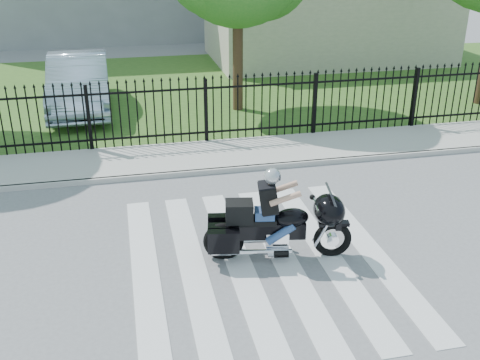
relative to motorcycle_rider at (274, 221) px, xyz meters
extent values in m
plane|color=slate|center=(-0.24, -0.10, -0.71)|extent=(120.00, 120.00, 0.00)
cube|color=#ADAAA3|center=(-0.24, 4.90, -0.65)|extent=(40.00, 2.00, 0.12)
cube|color=#ADAAA3|center=(-0.24, 3.90, -0.65)|extent=(40.00, 0.12, 0.12)
cube|color=#2E541C|center=(-0.24, 11.90, -0.70)|extent=(40.00, 12.00, 0.02)
cube|color=black|center=(-0.24, 5.90, -0.36)|extent=(26.00, 0.04, 0.05)
cube|color=black|center=(-0.24, 5.90, 0.84)|extent=(26.00, 0.04, 0.05)
cylinder|color=#382316|center=(1.26, 8.90, 1.37)|extent=(0.32, 0.32, 4.16)
cube|color=beige|center=(6.76, 15.90, 1.04)|extent=(10.00, 6.00, 3.50)
torus|color=black|center=(1.02, -0.18, -0.38)|extent=(0.69, 0.24, 0.68)
torus|color=black|center=(-0.86, 0.15, -0.38)|extent=(0.73, 0.27, 0.71)
cube|color=black|center=(-0.09, 0.02, -0.17)|extent=(1.29, 0.45, 0.29)
ellipsoid|color=black|center=(0.30, -0.05, 0.06)|extent=(0.67, 0.49, 0.32)
cube|color=black|center=(-0.28, 0.05, 0.02)|extent=(0.68, 0.42, 0.10)
cube|color=silver|center=(0.05, -0.01, -0.33)|extent=(0.44, 0.36, 0.29)
ellipsoid|color=black|center=(0.92, -0.16, 0.20)|extent=(0.64, 0.79, 0.53)
cube|color=black|center=(-0.59, 0.10, 0.20)|extent=(0.53, 0.45, 0.35)
cube|color=navy|center=(-0.17, 0.03, 0.14)|extent=(0.38, 0.35, 0.18)
sphere|color=#B7BBBF|center=(-0.05, 0.01, 0.84)|extent=(0.28, 0.28, 0.28)
imported|color=#AFC2DC|center=(-3.66, 9.96, 0.18)|extent=(1.95, 5.27, 1.72)
camera|label=1|loc=(-2.38, -8.20, 4.54)|focal=42.00mm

